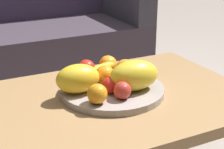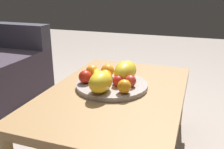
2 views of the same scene
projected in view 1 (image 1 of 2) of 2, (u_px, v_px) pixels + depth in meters
The scene contains 13 objects.
coffee_table at pixel (108, 109), 1.32m from camera, with size 1.05×0.70×0.41m.
couch at pixel (16, 41), 2.40m from camera, with size 1.70×0.70×0.90m.
fruit_bowl at pixel (112, 90), 1.34m from camera, with size 0.39×0.39×0.03m, color #A39895.
melon_large_front at pixel (78, 79), 1.27m from camera, with size 0.16×0.10×0.10m, color yellow.
melon_smaller_beside at pixel (134, 75), 1.29m from camera, with size 0.18×0.11×0.11m, color yellow.
orange_front at pixel (105, 75), 1.34m from camera, with size 0.08×0.08×0.08m, color orange.
orange_left at pixel (108, 64), 1.45m from camera, with size 0.07×0.07×0.07m, color orange.
orange_right at pixel (125, 69), 1.40m from camera, with size 0.08×0.08×0.08m, color orange.
orange_back at pixel (97, 94), 1.19m from camera, with size 0.07×0.07×0.07m, color orange.
apple_front at pixel (86, 68), 1.41m from camera, with size 0.07×0.07×0.07m, color red.
apple_left at pixel (109, 85), 1.27m from camera, with size 0.06×0.06×0.06m, color red.
apple_right at pixel (122, 90), 1.23m from camera, with size 0.06×0.06×0.06m, color #BD3429.
banana_bunch at pixel (104, 73), 1.40m from camera, with size 0.15×0.12×0.06m.
Camera 1 is at (-0.52, -1.06, 0.97)m, focal length 57.56 mm.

